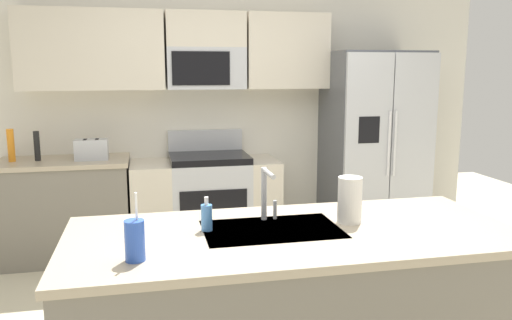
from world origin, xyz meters
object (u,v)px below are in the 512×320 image
at_px(refrigerator, 374,147).
at_px(toaster, 92,149).
at_px(sink_faucet, 266,190).
at_px(paper_towel_roll, 350,200).
at_px(pepper_mill, 37,146).
at_px(bottle_orange, 11,145).
at_px(range_oven, 206,202).
at_px(soap_dispenser, 207,217).
at_px(drink_cup_blue, 135,240).

bearing_deg(refrigerator, toaster, 179.58).
height_order(sink_faucet, paper_towel_roll, sink_faucet).
xyz_separation_m(toaster, pepper_mill, (-0.45, 0.05, 0.04)).
distance_m(refrigerator, paper_towel_roll, 2.51).
bearing_deg(bottle_orange, pepper_mill, 1.20).
relative_size(range_oven, pepper_mill, 5.29).
relative_size(toaster, pepper_mill, 1.09).
bearing_deg(soap_dispenser, sink_faucet, 16.32).
bearing_deg(sink_faucet, toaster, 116.72).
distance_m(pepper_mill, paper_towel_roll, 3.00).
distance_m(sink_faucet, drink_cup_blue, 0.80).
xyz_separation_m(toaster, soap_dispenser, (0.74, -2.22, -0.02)).
distance_m(range_oven, soap_dispenser, 2.34).
bearing_deg(soap_dispenser, toaster, 108.55).
bearing_deg(paper_towel_roll, drink_cup_blue, -163.45).
distance_m(drink_cup_blue, paper_towel_roll, 1.13).
distance_m(sink_faucet, paper_towel_roll, 0.43).
height_order(bottle_orange, paper_towel_roll, bottle_orange).
height_order(sink_faucet, soap_dispenser, sink_faucet).
distance_m(refrigerator, bottle_orange, 3.32).
bearing_deg(range_oven, bottle_orange, -179.76).
bearing_deg(soap_dispenser, bottle_orange, 121.86).
xyz_separation_m(refrigerator, bottle_orange, (-3.31, 0.07, 0.12)).
bearing_deg(paper_towel_roll, range_oven, 101.96).
xyz_separation_m(sink_faucet, soap_dispenser, (-0.32, -0.10, -0.10)).
height_order(refrigerator, bottle_orange, refrigerator).
relative_size(refrigerator, sink_faucet, 6.56).
relative_size(pepper_mill, sink_faucet, 0.91).
relative_size(toaster, paper_towel_roll, 1.17).
xyz_separation_m(refrigerator, soap_dispenser, (-1.91, -2.20, 0.04)).
bearing_deg(range_oven, sink_faucet, -88.16).
xyz_separation_m(toaster, sink_faucet, (1.07, -2.12, 0.08)).
height_order(drink_cup_blue, paper_towel_roll, drink_cup_blue).
relative_size(toaster, bottle_orange, 0.99).
xyz_separation_m(refrigerator, toaster, (-2.65, 0.02, 0.07)).
distance_m(refrigerator, soap_dispenser, 2.91).
height_order(range_oven, refrigerator, refrigerator).
bearing_deg(soap_dispenser, paper_towel_roll, -1.64).
relative_size(range_oven, sink_faucet, 4.82).
distance_m(soap_dispenser, paper_towel_roll, 0.74).
distance_m(range_oven, drink_cup_blue, 2.73).
bearing_deg(sink_faucet, bottle_orange, 128.60).
relative_size(range_oven, paper_towel_roll, 5.67).
distance_m(refrigerator, toaster, 2.65).
bearing_deg(sink_faucet, range_oven, 91.84).
distance_m(pepper_mill, sink_faucet, 2.65).
distance_m(toaster, sink_faucet, 2.38).
relative_size(bottle_orange, soap_dispenser, 1.66).
relative_size(drink_cup_blue, soap_dispenser, 1.73).
bearing_deg(range_oven, paper_towel_roll, -78.04).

